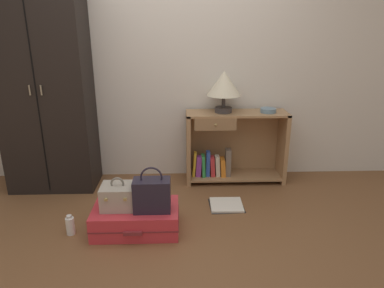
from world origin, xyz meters
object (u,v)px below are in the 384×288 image
Objects in this scene: bottle at (70,225)px; wardrobe at (45,86)px; handbag at (152,195)px; bookshelf at (231,147)px; bowl at (268,110)px; suitcase_large at (136,218)px; table_lamp at (224,85)px; train_case at (118,196)px; open_book_on_floor at (226,205)px.

wardrobe is at bearing 113.31° from bottle.
bookshelf is at bearing 53.01° from handbag.
bowl is at bearing 28.79° from bottle.
bowl is at bearing 36.43° from suitcase_large.
table_lamp is (1.70, 0.06, -0.01)m from wardrobe.
bowl is (2.15, 0.04, -0.27)m from wardrobe.
wardrobe is 3.00× the size of suitcase_large.
handbag is at bearing -123.55° from table_lamp.
table_lamp is at bearing 56.45° from handbag.
table_lamp is at bearing -174.11° from bookshelf.
wardrobe is 1.37m from train_case.
wardrobe reaches higher than bowl.
handbag reaches higher than bottle.
open_book_on_floor is (-0.02, -0.58, -1.01)m from table_lamp.
bookshelf reaches higher than handbag.
handbag is (0.27, -0.06, 0.04)m from train_case.
bottle is at bearing -151.21° from bowl.
table_lamp is 1.56× the size of train_case.
bowl is (0.35, -0.03, 0.40)m from bookshelf.
bookshelf is at bearing 78.90° from open_book_on_floor.
table_lamp is 1.53m from suitcase_large.
handbag reaches higher than suitcase_large.
wardrobe reaches higher than bottle.
bottle reaches higher than open_book_on_floor.
wardrobe is at bearing -177.89° from table_lamp.
handbag is at bearing -138.79° from bowl.
suitcase_large is at bearing 5.27° from bottle.
suitcase_large reaches higher than bottle.
bottle is at bearing -171.69° from train_case.
wardrobe is 1.92m from bookshelf.
train_case is 0.72× the size of handbag.
bowl is at bearing 49.91° from open_book_on_floor.
handbag reaches higher than train_case.
bowl is 0.23× the size of suitcase_large.
bookshelf is 3.91× the size of train_case.
suitcase_large is at bearing -154.95° from open_book_on_floor.
suitcase_large is 4.13× the size of bottle.
bookshelf reaches higher than open_book_on_floor.
wardrobe is at bearing 138.60° from handbag.
train_case is (-1.37, -0.91, -0.46)m from bowl.
table_lamp is 2.46× the size of bottle.
wardrobe reaches higher than suitcase_large.
bookshelf is at bearing 5.89° from table_lamp.
bowl reaches higher than bookshelf.
train_case is 1.58× the size of bottle.
bottle is at bearing -162.36° from open_book_on_floor.
bookshelf is at bearing 2.32° from wardrobe.
train_case is 1.01m from open_book_on_floor.
bookshelf is 1.33m from suitcase_large.
open_book_on_floor is (0.91, 0.35, -0.29)m from train_case.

